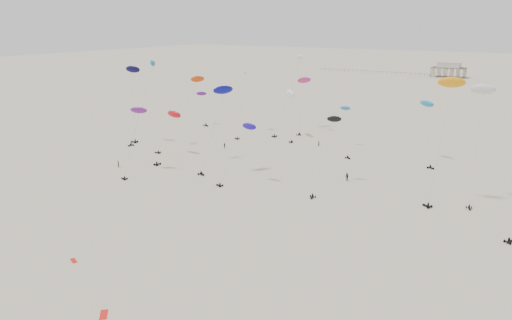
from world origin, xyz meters
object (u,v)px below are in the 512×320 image
Objects in this scene: pavilion_main at (449,71)px; spectator_0 at (119,167)px; rig_0 at (148,81)px; rig_4 at (481,105)px; rig_9 at (242,140)px.

pavilion_main is 10.27× the size of spectator_0.
rig_0 is 1.04× the size of rig_4.
rig_9 is at bearing -111.38° from spectator_0.
rig_0 is (-39.40, -241.56, 14.87)m from pavilion_main.
rig_4 reaches higher than pavilion_main.
rig_0 is at bearing -16.81° from rig_4.
rig_9 reaches higher than spectator_0.
rig_4 is 85.73m from spectator_0.
rig_9 is (-47.05, -16.07, -9.76)m from rig_4.
spectator_0 is at bearing -0.83° from rig_4.
rig_4 is at bearing 179.28° from rig_0.
rig_0 is 90.30m from rig_4.
pavilion_main reaches higher than spectator_0.
pavilion_main is 1.45× the size of rig_9.
pavilion_main is at bearing -94.75° from rig_4.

